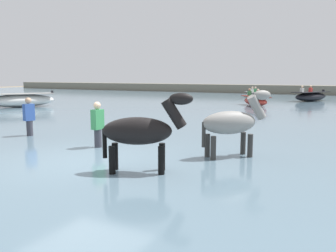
% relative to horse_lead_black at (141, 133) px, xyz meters
% --- Properties ---
extents(ground_plane, '(120.00, 120.00, 0.00)m').
position_rel_horse_lead_black_xyz_m(ground_plane, '(-1.71, 0.24, -1.18)').
color(ground_plane, '#84755B').
extents(water_surface, '(90.00, 90.00, 0.38)m').
position_rel_horse_lead_black_xyz_m(water_surface, '(-1.71, 10.24, -0.99)').
color(water_surface, slate).
rests_on(water_surface, ground).
extents(horse_lead_black, '(1.78, 1.10, 1.99)m').
position_rel_horse_lead_black_xyz_m(horse_lead_black, '(0.00, 0.00, 0.00)').
color(horse_lead_black, black).
rests_on(horse_lead_black, ground).
extents(horse_trailing_grey, '(1.50, 1.52, 1.98)m').
position_rel_horse_lead_black_xyz_m(horse_trailing_grey, '(1.20, 2.17, -0.01)').
color(horse_trailing_grey, gray).
rests_on(horse_trailing_grey, ground).
extents(boat_mid_channel, '(2.49, 2.83, 1.09)m').
position_rel_horse_lead_black_xyz_m(boat_mid_channel, '(-1.92, 17.08, -0.48)').
color(boat_mid_channel, '#BC382D').
rests_on(boat_mid_channel, water_surface).
extents(boat_far_offshore, '(2.03, 2.46, 0.97)m').
position_rel_horse_lead_black_xyz_m(boat_far_offshore, '(-4.31, 25.75, -0.53)').
color(boat_far_offshore, silver).
rests_on(boat_far_offshore, water_surface).
extents(boat_distant_west, '(3.38, 4.17, 0.97)m').
position_rel_horse_lead_black_xyz_m(boat_distant_west, '(-14.65, 9.28, -0.38)').
color(boat_distant_west, silver).
rests_on(boat_distant_west, water_surface).
extents(boat_near_starboard, '(2.68, 3.68, 1.19)m').
position_rel_horse_lead_black_xyz_m(boat_near_starboard, '(0.82, 23.14, -0.43)').
color(boat_near_starboard, black).
rests_on(boat_near_starboard, water_surface).
extents(person_onlooker_left, '(0.23, 0.34, 1.63)m').
position_rel_horse_lead_black_xyz_m(person_onlooker_left, '(-2.39, 1.59, -0.31)').
color(person_onlooker_left, '#383842').
rests_on(person_onlooker_left, ground).
extents(person_onlooker_right, '(0.28, 0.36, 1.63)m').
position_rel_horse_lead_black_xyz_m(person_onlooker_right, '(-5.55, 2.04, -0.31)').
color(person_onlooker_right, '#383842').
rests_on(person_onlooker_right, ground).
extents(far_shoreline, '(80.00, 2.40, 1.31)m').
position_rel_horse_lead_black_xyz_m(far_shoreline, '(-1.71, 33.59, -0.52)').
color(far_shoreline, '#706B5B').
rests_on(far_shoreline, ground).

